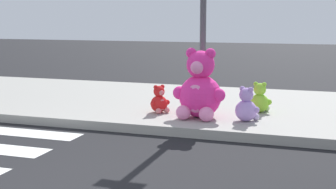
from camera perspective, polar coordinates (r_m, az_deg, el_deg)
name	(u,v)px	position (r m, az deg, el deg)	size (l,w,h in m)	color
sidewalk	(164,104)	(9.48, -0.52, -1.14)	(28.00, 4.40, 0.15)	#9E9B93
sign_pole	(203,15)	(8.26, 4.32, 9.65)	(0.56, 0.11, 3.20)	#4C4C51
plush_pink_large	(200,90)	(7.76, 3.90, 0.54)	(0.90, 0.79, 1.16)	#F22D93
plush_red	(159,101)	(8.22, -1.05, -0.85)	(0.35, 0.35, 0.49)	red
plush_lime	(260,100)	(8.39, 11.14, -0.68)	(0.42, 0.38, 0.54)	#8CD133
plush_lavender	(247,107)	(7.63, 9.58, -1.54)	(0.41, 0.41, 0.57)	#B28CD8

